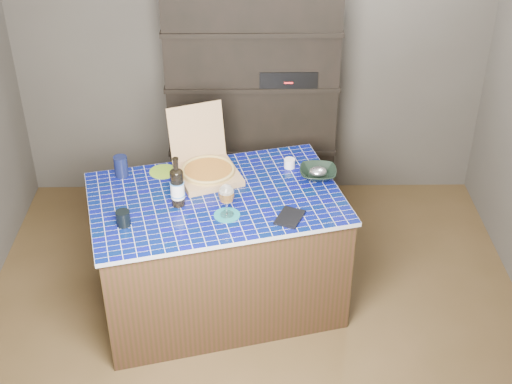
{
  "coord_description": "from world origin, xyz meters",
  "views": [
    {
      "loc": [
        -0.03,
        -3.18,
        3.14
      ],
      "look_at": [
        0.01,
        0.0,
        1.08
      ],
      "focal_mm": 50.0,
      "sensor_mm": 36.0,
      "label": 1
    }
  ],
  "objects_px": {
    "bowl": "(318,173)",
    "dvd_case": "(290,217)",
    "pizza_box": "(207,168)",
    "kitchen_island": "(218,251)",
    "mead_bottle": "(177,187)",
    "wine_glass": "(226,195)"
  },
  "relations": [
    {
      "from": "kitchen_island",
      "to": "bowl",
      "type": "bearing_deg",
      "value": 5.03
    },
    {
      "from": "mead_bottle",
      "to": "dvd_case",
      "type": "distance_m",
      "value": 0.67
    },
    {
      "from": "kitchen_island",
      "to": "mead_bottle",
      "type": "height_order",
      "value": "mead_bottle"
    },
    {
      "from": "mead_bottle",
      "to": "bowl",
      "type": "relative_size",
      "value": 1.38
    },
    {
      "from": "bowl",
      "to": "dvd_case",
      "type": "bearing_deg",
      "value": -113.88
    },
    {
      "from": "kitchen_island",
      "to": "mead_bottle",
      "type": "bearing_deg",
      "value": -173.35
    },
    {
      "from": "dvd_case",
      "to": "bowl",
      "type": "xyz_separation_m",
      "value": [
        0.2,
        0.44,
        0.02
      ]
    },
    {
      "from": "mead_bottle",
      "to": "bowl",
      "type": "xyz_separation_m",
      "value": [
        0.84,
        0.3,
        -0.1
      ]
    },
    {
      "from": "pizza_box",
      "to": "dvd_case",
      "type": "bearing_deg",
      "value": -64.16
    },
    {
      "from": "dvd_case",
      "to": "wine_glass",
      "type": "bearing_deg",
      "value": -161.81
    },
    {
      "from": "pizza_box",
      "to": "mead_bottle",
      "type": "xyz_separation_m",
      "value": [
        -0.15,
        -0.32,
        0.07
      ]
    },
    {
      "from": "kitchen_island",
      "to": "mead_bottle",
      "type": "relative_size",
      "value": 5.27
    },
    {
      "from": "dvd_case",
      "to": "mead_bottle",
      "type": "bearing_deg",
      "value": -169.72
    },
    {
      "from": "mead_bottle",
      "to": "dvd_case",
      "type": "xyz_separation_m",
      "value": [
        0.64,
        -0.15,
        -0.12
      ]
    },
    {
      "from": "pizza_box",
      "to": "wine_glass",
      "type": "xyz_separation_m",
      "value": [
        0.13,
        -0.44,
        0.09
      ]
    },
    {
      "from": "wine_glass",
      "to": "mead_bottle",
      "type": "bearing_deg",
      "value": 157.7
    },
    {
      "from": "kitchen_island",
      "to": "bowl",
      "type": "height_order",
      "value": "bowl"
    },
    {
      "from": "kitchen_island",
      "to": "wine_glass",
      "type": "relative_size",
      "value": 8.27
    },
    {
      "from": "bowl",
      "to": "pizza_box",
      "type": "bearing_deg",
      "value": 178.07
    },
    {
      "from": "dvd_case",
      "to": "bowl",
      "type": "bearing_deg",
      "value": 89.5
    },
    {
      "from": "wine_glass",
      "to": "dvd_case",
      "type": "xyz_separation_m",
      "value": [
        0.36,
        -0.03,
        -0.14
      ]
    },
    {
      "from": "pizza_box",
      "to": "bowl",
      "type": "height_order",
      "value": "pizza_box"
    }
  ]
}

